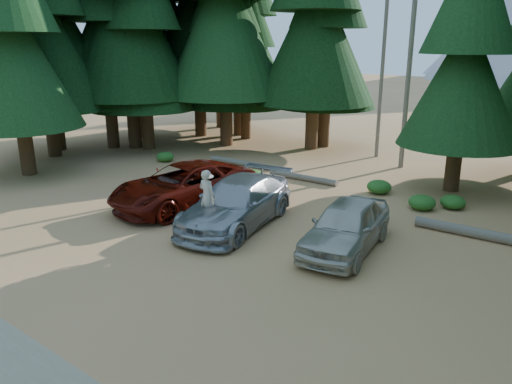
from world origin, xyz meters
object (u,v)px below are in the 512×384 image
silver_minivan_center (236,203)px  log_left (241,163)px  log_mid (303,177)px  silver_minivan_right (346,226)px  red_pickup (184,186)px  log_right (502,238)px  frisbee_player (207,196)px

silver_minivan_center → log_left: size_ratio=1.42×
silver_minivan_center → log_mid: size_ratio=1.60×
silver_minivan_center → silver_minivan_right: 3.96m
red_pickup → log_left: 6.79m
red_pickup → log_right: size_ratio=1.09×
red_pickup → silver_minivan_center: 2.95m
log_left → silver_minivan_right: bearing=-36.8°
frisbee_player → silver_minivan_center: bearing=-95.9°
silver_minivan_right → frisbee_player: frisbee_player is taller
log_right → silver_minivan_right: bearing=-139.1°
frisbee_player → log_mid: (-1.15, 7.52, -1.21)m
red_pickup → frisbee_player: size_ratio=3.40×
log_mid → log_right: bearing=-17.2°
red_pickup → silver_minivan_right: red_pickup is taller
silver_minivan_center → log_mid: 6.41m
silver_minivan_right → log_left: (-9.22, 6.32, -0.62)m
red_pickup → silver_minivan_right: 6.86m
log_mid → log_right: size_ratio=0.64×
silver_minivan_center → red_pickup: bearing=161.6°
silver_minivan_center → log_mid: (-1.29, 6.24, -0.65)m
silver_minivan_center → log_mid: bearing=91.0°
red_pickup → log_left: (-2.36, 6.33, -0.67)m
frisbee_player → log_left: 9.59m
silver_minivan_center → log_right: size_ratio=1.02×
silver_minivan_right → log_left: 11.19m
log_left → log_mid: log_mid is taller
red_pickup → log_mid: size_ratio=1.70×
log_right → log_mid: bearing=162.4°
silver_minivan_right → log_right: (3.64, 3.44, -0.59)m
silver_minivan_center → log_right: (7.58, 3.85, -0.62)m
silver_minivan_center → silver_minivan_right: silver_minivan_center is taller
silver_minivan_center → log_right: silver_minivan_center is taller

